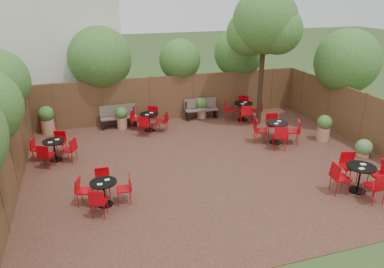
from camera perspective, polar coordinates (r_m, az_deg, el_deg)
name	(u,v)px	position (r m, az deg, el deg)	size (l,w,h in m)	color
ground	(211,165)	(12.37, 2.97, -4.86)	(80.00, 80.00, 0.00)	#354F23
courtyard_paving	(211,165)	(12.37, 2.97, -4.82)	(12.00, 10.00, 0.02)	#3A1C18
fence_back	(173,98)	(16.48, -2.97, 5.72)	(12.00, 0.08, 2.00)	brown
fence_left	(12,162)	(11.50, -26.33, -3.89)	(0.08, 10.00, 2.00)	brown
fence_right	(362,120)	(15.03, 25.08, 2.06)	(0.08, 10.00, 2.00)	brown
neighbour_building	(60,25)	(18.43, -19.90, 15.71)	(5.00, 4.00, 8.00)	silver
overhang_foliage	(152,71)	(13.59, -6.30, 9.69)	(15.87, 10.80, 2.68)	#356621
courtyard_tree	(265,26)	(15.46, 11.30, 16.23)	(2.77, 2.67, 5.63)	black
park_bench_left	(118,116)	(15.87, -11.43, 2.79)	(1.54, 0.54, 0.94)	brown
park_bench_right	(201,108)	(16.61, 1.42, 4.04)	(1.51, 0.57, 0.92)	brown
bistro_tables	(214,139)	(13.21, 3.43, -0.85)	(10.10, 8.40, 0.95)	black
planters	(161,118)	(15.14, -4.90, 2.55)	(10.87, 4.59, 1.15)	#B27859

